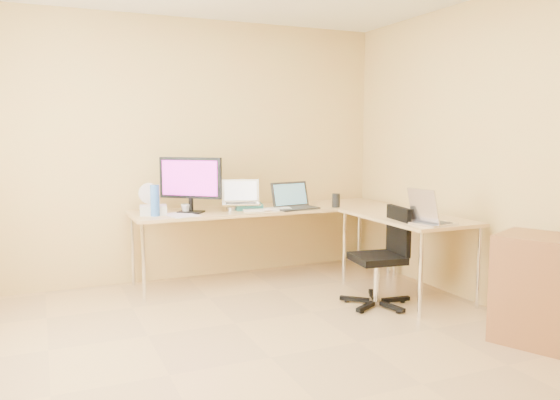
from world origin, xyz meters
name	(u,v)px	position (x,y,z in m)	size (l,w,h in m)	color
floor	(270,358)	(0.00, 0.00, 0.00)	(4.50, 4.50, 0.00)	tan
wall_back	(184,150)	(0.00, 2.25, 1.30)	(4.50, 4.50, 0.00)	tan
wall_right	(517,155)	(2.10, 0.00, 1.30)	(4.50, 4.50, 0.00)	tan
desk_main	(266,243)	(0.72, 1.85, 0.36)	(2.65, 0.70, 0.73)	tan
desk_return	(406,255)	(1.70, 0.85, 0.36)	(0.70, 1.30, 0.73)	tan
monitor	(191,185)	(-0.05, 1.81, 0.99)	(0.61, 0.20, 0.53)	black
book_stack	(248,206)	(0.54, 1.86, 0.76)	(0.25, 0.34, 0.06)	#276E6B
laptop_center	(241,192)	(0.43, 1.78, 0.90)	(0.36, 0.28, 0.23)	silver
laptop_black	(296,196)	(0.96, 1.65, 0.86)	(0.42, 0.31, 0.26)	black
keyboard	(267,209)	(0.66, 1.67, 0.74)	(0.47, 0.13, 0.02)	silver
mouse	(268,210)	(0.65, 1.61, 0.75)	(0.09, 0.06, 0.03)	white
mug	(186,208)	(-0.10, 1.83, 0.77)	(0.09, 0.09, 0.08)	silver
cd_stack	(233,208)	(0.37, 1.83, 0.75)	(0.14, 0.14, 0.03)	#B8B9C2
water_bottle	(155,200)	(-0.40, 1.73, 0.87)	(0.08, 0.08, 0.28)	blue
papers	(180,215)	(-0.19, 1.69, 0.73)	(0.24, 0.34, 0.01)	silver
white_box	(153,210)	(-0.40, 1.83, 0.77)	(0.24, 0.17, 0.09)	silver
desk_fan	(148,198)	(-0.40, 2.05, 0.86)	(0.20, 0.20, 0.25)	white
black_cup	(336,200)	(1.39, 1.61, 0.80)	(0.08, 0.08, 0.14)	black
laptop_return	(433,210)	(1.60, 0.37, 0.85)	(0.29, 0.36, 0.24)	silver
office_chair	(377,248)	(1.26, 0.67, 0.50)	(0.51, 0.51, 0.86)	black
cabinet	(542,293)	(1.85, -0.52, 0.36)	(0.47, 0.59, 0.81)	olive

